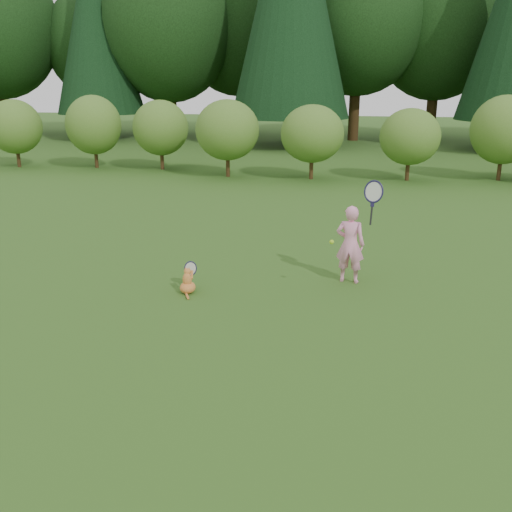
# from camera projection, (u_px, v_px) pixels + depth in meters

# --- Properties ---
(ground) EXTENTS (100.00, 100.00, 0.00)m
(ground) POSITION_uv_depth(u_px,v_px,m) (233.00, 316.00, 8.47)
(ground) COLOR #235818
(ground) RESTS_ON ground
(shrub_row) EXTENTS (28.00, 3.00, 2.80)m
(shrub_row) POSITION_uv_depth(u_px,v_px,m) (316.00, 137.00, 20.25)
(shrub_row) COLOR #4A7424
(shrub_row) RESTS_ON ground
(child) EXTENTS (0.78, 0.49, 2.01)m
(child) POSITION_uv_depth(u_px,v_px,m) (351.00, 243.00, 9.70)
(child) COLOR #FE98C1
(child) RESTS_ON ground
(cat) EXTENTS (0.29, 0.57, 0.59)m
(cat) POSITION_uv_depth(u_px,v_px,m) (188.00, 280.00, 9.34)
(cat) COLOR orange
(cat) RESTS_ON ground
(tennis_ball) EXTENTS (0.07, 0.07, 0.07)m
(tennis_ball) POSITION_uv_depth(u_px,v_px,m) (332.00, 242.00, 9.04)
(tennis_ball) COLOR #9FCF18
(tennis_ball) RESTS_ON ground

